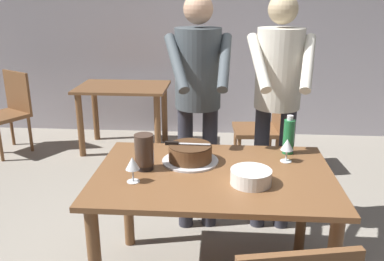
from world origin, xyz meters
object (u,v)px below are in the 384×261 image
plate_stack (251,177)px  water_bottle (289,136)px  cake_on_platter (190,154)px  main_dining_table (213,191)px  wine_glass_near (132,164)px  wine_glass_far (287,145)px  person_standing_beside (278,90)px  cake_knife (178,143)px  hurricane_lamp (144,152)px  background_chair_0 (264,124)px  background_table (123,100)px  person_cutting_cake (198,90)px  background_chair_1 (9,109)px

plate_stack → water_bottle: bearing=60.5°
cake_on_platter → main_dining_table: bearing=-44.8°
wine_glass_near → wine_glass_far: bearing=21.9°
main_dining_table → person_standing_beside: person_standing_beside is taller
main_dining_table → person_standing_beside: (0.43, 0.70, 0.44)m
wine_glass_near → main_dining_table: bearing=19.6°
main_dining_table → plate_stack: (0.20, -0.13, 0.16)m
cake_knife → hurricane_lamp: bearing=-145.1°
cake_knife → person_standing_beside: (0.64, 0.55, 0.21)m
hurricane_lamp → plate_stack: bearing=-14.1°
cake_knife → background_chair_0: background_chair_0 is taller
person_standing_beside → background_chair_0: size_ratio=1.91×
cake_on_platter → wine_glass_near: size_ratio=2.36×
background_table → background_chair_0: 1.62m
cake_on_platter → wine_glass_far: size_ratio=2.36×
wine_glass_far → hurricane_lamp: (-0.83, -0.17, 0.00)m
main_dining_table → background_chair_0: (0.46, 1.77, -0.14)m
cake_on_platter → hurricane_lamp: size_ratio=1.62×
main_dining_table → wine_glass_near: 0.51m
background_table → person_cutting_cake: bearing=-60.1°
cake_on_platter → person_standing_beside: 0.84m
cake_on_platter → background_table: (-0.92, 2.15, -0.22)m
background_chair_1 → cake_knife: bearing=-43.0°
wine_glass_near → wine_glass_far: size_ratio=1.00×
person_standing_beside → hurricane_lamp: bearing=-140.7°
plate_stack → person_cutting_cake: person_cutting_cake is taller
plate_stack → wine_glass_near: (-0.63, -0.02, 0.06)m
background_chair_0 → background_chair_1: 2.82m
main_dining_table → hurricane_lamp: 0.46m
plate_stack → background_table: size_ratio=0.22×
person_cutting_cake → background_chair_1: bearing=146.6°
background_table → background_chair_0: bearing=-18.9°
person_standing_beside → cake_knife: bearing=-139.5°
wine_glass_near → background_chair_0: background_chair_0 is taller
person_cutting_cake → background_chair_0: size_ratio=1.91×
main_dining_table → background_table: bearing=115.0°
wine_glass_near → background_chair_1: size_ratio=0.16×
background_chair_1 → wine_glass_far: bearing=-34.9°
cake_on_platter → wine_glass_near: wine_glass_near is taller
background_table → background_chair_0: (1.53, -0.53, -0.09)m
plate_stack → hurricane_lamp: (-0.60, 0.15, 0.07)m
wine_glass_far → person_standing_beside: bearing=90.8°
wine_glass_far → background_chair_0: (0.03, 1.58, -0.36)m
cake_on_platter → water_bottle: size_ratio=1.36×
main_dining_table → cake_on_platter: size_ratio=3.98×
wine_glass_far → background_chair_0: background_chair_0 is taller
main_dining_table → background_chair_1: bearing=137.7°
cake_on_platter → cake_knife: bearing=178.3°
person_cutting_cake → background_chair_1: size_ratio=1.91×
cake_on_platter → wine_glass_far: wine_glass_far is taller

